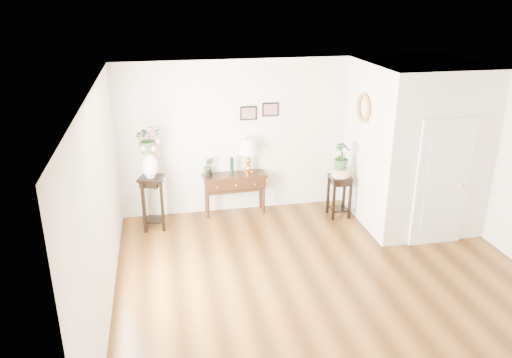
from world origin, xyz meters
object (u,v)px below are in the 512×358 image
object	(u,v)px
plant_stand_a	(153,203)
plant_stand_b	(339,196)
table_lamp	(248,155)
console_table	(235,194)

from	to	relation	value
plant_stand_a	plant_stand_b	bearing A→B (deg)	-2.66
plant_stand_b	table_lamp	bearing A→B (deg)	162.61
plant_stand_a	table_lamp	bearing A→B (deg)	11.10
plant_stand_b	plant_stand_a	bearing A→B (deg)	177.34
console_table	plant_stand_b	xyz separation A→B (m)	(1.85, -0.50, 0.01)
console_table	plant_stand_a	distance (m)	1.52
table_lamp	plant_stand_b	xyz separation A→B (m)	(1.58, -0.50, -0.73)
console_table	plant_stand_b	distance (m)	1.91
console_table	table_lamp	world-z (taller)	table_lamp
console_table	table_lamp	xyz separation A→B (m)	(0.26, 0.00, 0.73)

